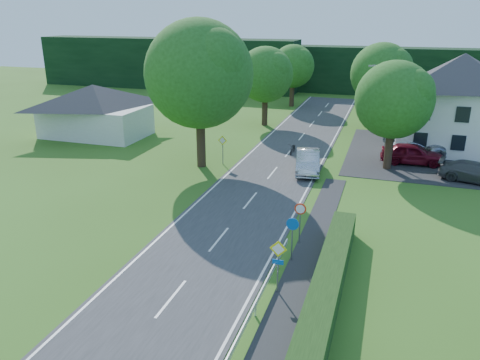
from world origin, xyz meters
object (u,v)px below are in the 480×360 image
(parasol, at_px, (447,139))
(parked_car_silver_b, at_px, (449,146))
(parked_car_grey, at_px, (475,172))
(streetlight, at_px, (387,109))
(motorcycle, at_px, (293,148))
(parked_car_red, at_px, (412,154))
(parked_car_silver_a, at_px, (413,148))
(moving_car, at_px, (308,161))

(parasol, bearing_deg, parked_car_silver_b, -83.48)
(parked_car_grey, bearing_deg, streetlight, 76.92)
(motorcycle, relative_size, parked_car_grey, 0.36)
(streetlight, relative_size, parked_car_red, 1.59)
(streetlight, xyz_separation_m, parked_car_grey, (6.66, -3.29, -3.69))
(motorcycle, relative_size, parked_car_red, 0.36)
(parasol, bearing_deg, parked_car_silver_a, -138.06)
(parked_car_red, distance_m, parked_car_grey, 5.40)
(motorcycle, height_order, parked_car_silver_a, parked_car_silver_a)
(parked_car_red, distance_m, parked_car_silver_b, 4.89)
(streetlight, xyz_separation_m, parked_car_red, (2.33, -0.07, -3.57))
(parked_car_red, height_order, parked_car_silver_b, parked_car_red)
(parked_car_silver_a, bearing_deg, motorcycle, 92.21)
(parked_car_silver_a, height_order, parked_car_silver_b, parked_car_silver_b)
(parasol, bearing_deg, parked_car_red, -120.91)
(streetlight, bearing_deg, parked_car_red, -1.76)
(parasol, bearing_deg, parked_car_grey, -81.03)
(motorcycle, distance_m, parasol, 14.05)
(parked_car_silver_a, bearing_deg, parked_car_red, 164.28)
(moving_car, xyz_separation_m, parked_car_silver_b, (11.04, 8.42, -0.08))
(parked_car_silver_a, relative_size, parasol, 1.71)
(parked_car_silver_b, xyz_separation_m, parasol, (-0.15, 1.35, 0.28))
(streetlight, distance_m, parked_car_grey, 8.30)
(parked_car_grey, bearing_deg, moving_car, 110.18)
(streetlight, bearing_deg, moving_car, -139.17)
(motorcycle, height_order, parasol, parasol)
(streetlight, relative_size, moving_car, 1.56)
(motorcycle, xyz_separation_m, parked_car_silver_b, (13.19, 3.87, 0.30))
(parked_car_silver_a, bearing_deg, parked_car_grey, -155.94)
(parked_car_silver_b, bearing_deg, parked_car_red, 108.15)
(moving_car, relative_size, parked_car_silver_a, 1.28)
(parasol, bearing_deg, motorcycle, -158.18)
(motorcycle, bearing_deg, parked_car_silver_b, 16.41)
(streetlight, distance_m, moving_car, 8.14)
(parked_car_silver_b, bearing_deg, streetlight, 92.22)
(moving_car, xyz_separation_m, parked_car_red, (7.86, 4.71, 0.01))
(motorcycle, distance_m, parked_car_grey, 14.66)
(parked_car_silver_a, xyz_separation_m, parked_car_silver_b, (3.04, 1.24, 0.11))
(parked_car_red, xyz_separation_m, parked_car_grey, (4.33, -3.22, -0.13))
(moving_car, height_order, parasol, parasol)
(parked_car_silver_b, bearing_deg, motorcycle, 75.15)
(parked_car_silver_b, bearing_deg, parked_car_silver_a, 81.01)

